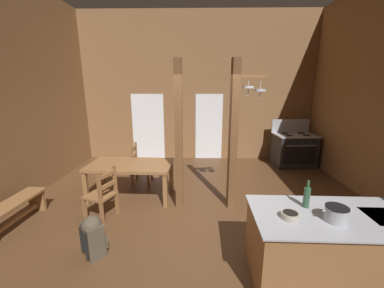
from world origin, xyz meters
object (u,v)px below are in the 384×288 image
dining_table (131,168)px  mixing_bowl_on_counter (290,215)px  bench_along_left_wall (11,211)px  stockpot_on_counter (336,214)px  kitchen_island (342,249)px  bottle_tall_on_counter (307,197)px  ladderback_chair_by_post (102,195)px  backpack (93,235)px  ladderback_chair_near_window (140,164)px  stove_range (294,149)px

dining_table → mixing_bowl_on_counter: bearing=-42.9°
bench_along_left_wall → stockpot_on_counter: 4.75m
kitchen_island → stockpot_on_counter: bearing=-150.8°
bench_along_left_wall → stockpot_on_counter: size_ratio=4.21×
stockpot_on_counter → bottle_tall_on_counter: bottle_tall_on_counter is taller
dining_table → ladderback_chair_by_post: size_ratio=1.83×
kitchen_island → stockpot_on_counter: size_ratio=7.04×
backpack → mixing_bowl_on_counter: size_ratio=3.04×
mixing_bowl_on_counter → bottle_tall_on_counter: size_ratio=0.57×
dining_table → mixing_bowl_on_counter: size_ratio=8.89×
kitchen_island → ladderback_chair_near_window: bearing=136.2°
stockpot_on_counter → dining_table: bearing=141.6°
bottle_tall_on_counter → kitchen_island: bearing=-24.3°
stockpot_on_counter → kitchen_island: bearing=29.2°
stockpot_on_counter → bench_along_left_wall: bearing=166.2°
ladderback_chair_by_post → kitchen_island: bearing=-21.5°
ladderback_chair_near_window → backpack: 2.60m
ladderback_chair_by_post → backpack: size_ratio=1.59×
dining_table → stockpot_on_counter: (2.89, -2.29, 0.32)m
dining_table → mixing_bowl_on_counter: mixing_bowl_on_counter is taller
bench_along_left_wall → mixing_bowl_on_counter: mixing_bowl_on_counter is taller
kitchen_island → bottle_tall_on_counter: bottle_tall_on_counter is taller
dining_table → mixing_bowl_on_counter: 3.30m
mixing_bowl_on_counter → ladderback_chair_by_post: bearing=152.4°
stockpot_on_counter → mixing_bowl_on_counter: bearing=174.3°
ladderback_chair_by_post → bottle_tall_on_counter: bearing=-21.1°
kitchen_island → bottle_tall_on_counter: 0.73m
ladderback_chair_by_post → mixing_bowl_on_counter: 3.08m
kitchen_island → bench_along_left_wall: (-4.79, 1.00, -0.14)m
bottle_tall_on_counter → stove_range: bearing=69.6°
stove_range → bench_along_left_wall: bearing=-150.9°
mixing_bowl_on_counter → bottle_tall_on_counter: (0.29, 0.26, 0.10)m
ladderback_chair_near_window → dining_table: bearing=-89.2°
ladderback_chair_near_window → mixing_bowl_on_counter: mixing_bowl_on_counter is taller
kitchen_island → ladderback_chair_by_post: bearing=158.5°
kitchen_island → bench_along_left_wall: size_ratio=1.67×
bench_along_left_wall → ladderback_chair_by_post: bearing=13.3°
bench_along_left_wall → kitchen_island: bearing=-11.8°
stockpot_on_counter → bottle_tall_on_counter: size_ratio=0.90×
ladderback_chair_by_post → stockpot_on_counter: bearing=-24.6°
stove_range → backpack: bearing=-137.7°
mixing_bowl_on_counter → kitchen_island: bearing=6.1°
stove_range → mixing_bowl_on_counter: bearing=-112.6°
dining_table → stockpot_on_counter: size_ratio=5.62×
stove_range → dining_table: bearing=-153.4°
stockpot_on_counter → bottle_tall_on_counter: 0.36m
backpack → stockpot_on_counter: bearing=-9.8°
stove_range → bench_along_left_wall: 6.76m
stove_range → stockpot_on_counter: bearing=-106.9°
stove_range → stockpot_on_counter: stove_range is taller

